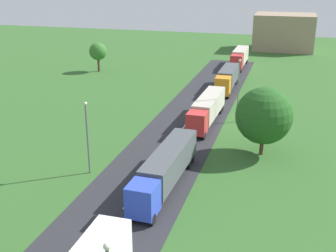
{
  "coord_description": "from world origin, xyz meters",
  "views": [
    {
      "loc": [
        13.25,
        -6.4,
        20.3
      ],
      "look_at": [
        -0.75,
        42.23,
        1.94
      ],
      "focal_mm": 46.3,
      "sensor_mm": 36.0,
      "label": 1
    }
  ],
  "objects_px": {
    "truck_third": "(207,108)",
    "truck_fourth": "(227,78)",
    "lamppost_second": "(87,134)",
    "lamppost_third": "(238,88)",
    "tree_maple": "(98,52)",
    "distant_building": "(284,32)",
    "truck_fifth": "(240,57)",
    "tree_birch": "(264,116)",
    "truck_second": "(166,167)"
  },
  "relations": [
    {
      "from": "truck_third",
      "to": "lamppost_second",
      "type": "distance_m",
      "value": 21.11
    },
    {
      "from": "truck_third",
      "to": "distant_building",
      "type": "height_order",
      "value": "distant_building"
    },
    {
      "from": "truck_second",
      "to": "tree_birch",
      "type": "xyz_separation_m",
      "value": [
        8.43,
        10.78,
        2.63
      ]
    },
    {
      "from": "truck_fourth",
      "to": "distant_building",
      "type": "height_order",
      "value": "distant_building"
    },
    {
      "from": "truck_third",
      "to": "distant_building",
      "type": "xyz_separation_m",
      "value": [
        8.05,
        63.57,
        2.53
      ]
    },
    {
      "from": "truck_second",
      "to": "tree_birch",
      "type": "relative_size",
      "value": 1.86
    },
    {
      "from": "truck_third",
      "to": "tree_birch",
      "type": "bearing_deg",
      "value": -47.62
    },
    {
      "from": "lamppost_second",
      "to": "distant_building",
      "type": "xyz_separation_m",
      "value": [
        16.83,
        82.63,
        0.25
      ]
    },
    {
      "from": "truck_second",
      "to": "truck_fifth",
      "type": "height_order",
      "value": "truck_fifth"
    },
    {
      "from": "lamppost_second",
      "to": "tree_birch",
      "type": "distance_m",
      "value": 19.76
    },
    {
      "from": "lamppost_second",
      "to": "lamppost_third",
      "type": "distance_m",
      "value": 24.28
    },
    {
      "from": "truck_third",
      "to": "tree_birch",
      "type": "height_order",
      "value": "tree_birch"
    },
    {
      "from": "lamppost_third",
      "to": "tree_birch",
      "type": "xyz_separation_m",
      "value": [
        4.27,
        -10.63,
        -0.23
      ]
    },
    {
      "from": "truck_second",
      "to": "tree_maple",
      "type": "relative_size",
      "value": 2.45
    },
    {
      "from": "truck_second",
      "to": "truck_fifth",
      "type": "xyz_separation_m",
      "value": [
        -0.14,
        58.07,
        0.11
      ]
    },
    {
      "from": "truck_fifth",
      "to": "tree_birch",
      "type": "relative_size",
      "value": 1.52
    },
    {
      "from": "truck_second",
      "to": "truck_third",
      "type": "relative_size",
      "value": 1.07
    },
    {
      "from": "truck_third",
      "to": "lamppost_second",
      "type": "height_order",
      "value": "lamppost_second"
    },
    {
      "from": "truck_third",
      "to": "distant_building",
      "type": "distance_m",
      "value": 64.13
    },
    {
      "from": "truck_second",
      "to": "distant_building",
      "type": "bearing_deg",
      "value": 84.36
    },
    {
      "from": "truck_third",
      "to": "truck_fifth",
      "type": "distance_m",
      "value": 38.26
    },
    {
      "from": "tree_maple",
      "to": "distant_building",
      "type": "relative_size",
      "value": 0.39
    },
    {
      "from": "truck_fifth",
      "to": "lamppost_second",
      "type": "height_order",
      "value": "lamppost_second"
    },
    {
      "from": "truck_third",
      "to": "truck_fourth",
      "type": "relative_size",
      "value": 1.11
    },
    {
      "from": "distant_building",
      "to": "tree_maple",
      "type": "bearing_deg",
      "value": -133.77
    },
    {
      "from": "truck_third",
      "to": "truck_fourth",
      "type": "bearing_deg",
      "value": 89.97
    },
    {
      "from": "truck_fourth",
      "to": "distant_building",
      "type": "distance_m",
      "value": 46.0
    },
    {
      "from": "tree_birch",
      "to": "tree_maple",
      "type": "distance_m",
      "value": 50.37
    },
    {
      "from": "lamppost_second",
      "to": "lamppost_third",
      "type": "relative_size",
      "value": 0.88
    },
    {
      "from": "truck_fifth",
      "to": "truck_third",
      "type": "bearing_deg",
      "value": -89.51
    },
    {
      "from": "truck_third",
      "to": "truck_fourth",
      "type": "distance_m",
      "value": 18.35
    },
    {
      "from": "truck_second",
      "to": "truck_fourth",
      "type": "height_order",
      "value": "truck_fourth"
    },
    {
      "from": "lamppost_third",
      "to": "tree_maple",
      "type": "distance_m",
      "value": 40.24
    },
    {
      "from": "truck_third",
      "to": "lamppost_third",
      "type": "height_order",
      "value": "lamppost_third"
    },
    {
      "from": "truck_fourth",
      "to": "lamppost_third",
      "type": "xyz_separation_m",
      "value": [
        3.97,
        -16.76,
        2.79
      ]
    },
    {
      "from": "truck_fourth",
      "to": "tree_birch",
      "type": "distance_m",
      "value": 28.71
    },
    {
      "from": "truck_fifth",
      "to": "distant_building",
      "type": "relative_size",
      "value": 0.79
    },
    {
      "from": "tree_maple",
      "to": "distant_building",
      "type": "xyz_separation_m",
      "value": [
        36.27,
        37.86,
        0.45
      ]
    },
    {
      "from": "tree_birch",
      "to": "truck_second",
      "type": "bearing_deg",
      "value": -128.02
    },
    {
      "from": "tree_maple",
      "to": "tree_birch",
      "type": "bearing_deg",
      "value": -43.62
    },
    {
      "from": "distant_building",
      "to": "truck_third",
      "type": "bearing_deg",
      "value": -97.22
    },
    {
      "from": "truck_second",
      "to": "lamppost_second",
      "type": "bearing_deg",
      "value": 174.97
    },
    {
      "from": "truck_second",
      "to": "tree_maple",
      "type": "xyz_separation_m",
      "value": [
        -28.04,
        45.53,
        2.09
      ]
    },
    {
      "from": "lamppost_third",
      "to": "truck_second",
      "type": "bearing_deg",
      "value": -101.0
    },
    {
      "from": "truck_fourth",
      "to": "tree_birch",
      "type": "xyz_separation_m",
      "value": [
        8.23,
        -27.39,
        2.56
      ]
    },
    {
      "from": "truck_fifth",
      "to": "tree_birch",
      "type": "bearing_deg",
      "value": -79.73
    },
    {
      "from": "truck_fourth",
      "to": "lamppost_second",
      "type": "bearing_deg",
      "value": -103.22
    },
    {
      "from": "truck_fourth",
      "to": "lamppost_third",
      "type": "distance_m",
      "value": 17.45
    },
    {
      "from": "lamppost_third",
      "to": "tree_birch",
      "type": "distance_m",
      "value": 11.45
    },
    {
      "from": "tree_birch",
      "to": "tree_maple",
      "type": "xyz_separation_m",
      "value": [
        -36.47,
        34.75,
        -0.53
      ]
    }
  ]
}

